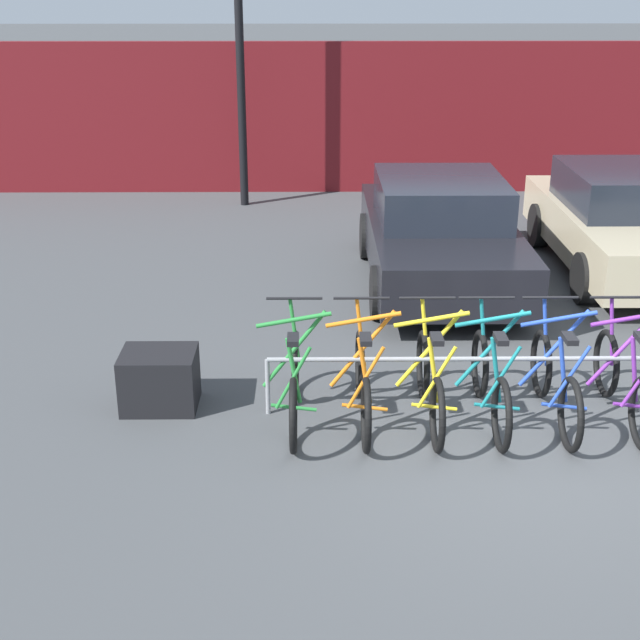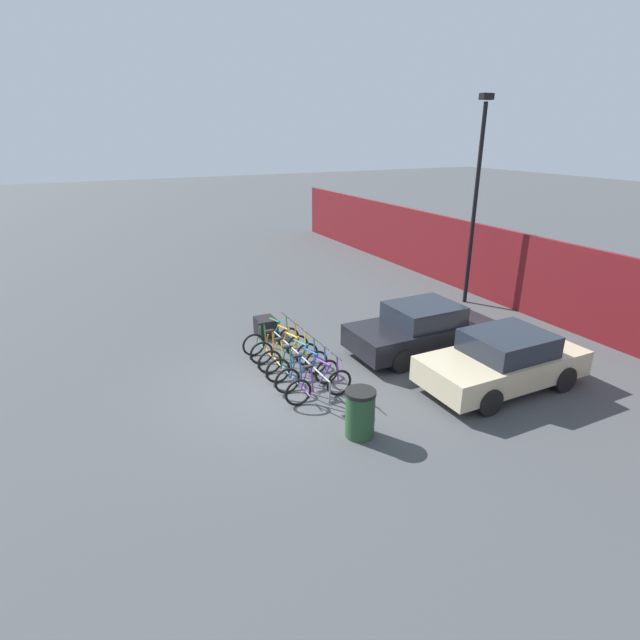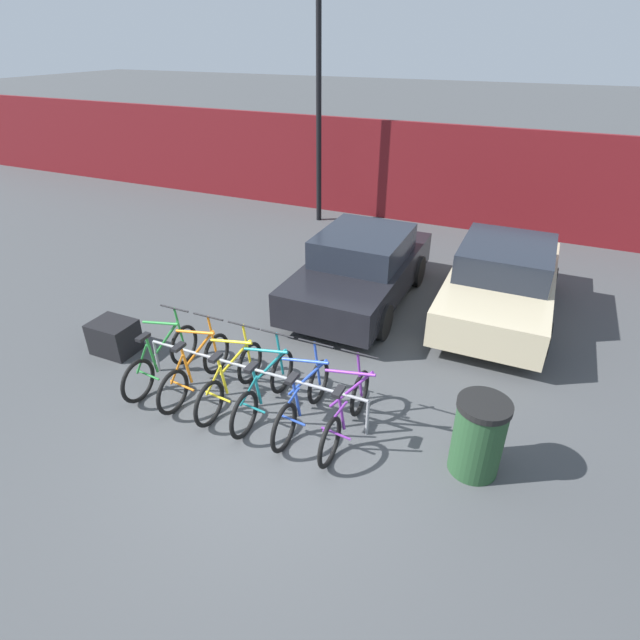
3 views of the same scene
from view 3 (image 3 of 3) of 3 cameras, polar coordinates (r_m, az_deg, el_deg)
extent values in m
plane|color=#424447|center=(6.78, -5.45, -13.78)|extent=(120.00, 120.00, 0.00)
cube|color=maroon|center=(14.32, 13.83, 15.63)|extent=(36.00, 0.16, 2.67)
cylinder|color=gray|center=(7.16, -7.84, -5.53)|extent=(3.51, 0.04, 0.04)
cylinder|color=gray|center=(8.25, -18.18, -3.95)|extent=(0.04, 0.04, 0.55)
cylinder|color=gray|center=(6.72, 5.44, -11.06)|extent=(0.04, 0.04, 0.55)
torus|color=black|center=(7.68, -20.06, -6.56)|extent=(0.06, 0.66, 0.66)
torus|color=black|center=(8.30, -15.28, -2.77)|extent=(0.06, 0.66, 0.66)
cylinder|color=#288438|center=(7.91, -17.20, -2.11)|extent=(0.60, 0.04, 0.76)
cylinder|color=#288438|center=(7.72, -17.79, -0.34)|extent=(0.68, 0.04, 0.16)
cylinder|color=#288438|center=(7.74, -18.70, -3.67)|extent=(0.14, 0.04, 0.63)
cylinder|color=#288438|center=(7.61, -19.70, -4.25)|extent=(0.32, 0.03, 0.58)
cylinder|color=#288438|center=(7.81, -19.06, -5.95)|extent=(0.40, 0.03, 0.08)
cylinder|color=#288438|center=(8.10, -15.78, -0.86)|extent=(0.12, 0.04, 0.69)
cylinder|color=black|center=(7.90, -16.33, 1.28)|extent=(0.52, 0.03, 0.03)
cube|color=black|center=(7.51, -19.57, -1.85)|extent=(0.10, 0.22, 0.05)
torus|color=black|center=(7.31, -16.46, -7.91)|extent=(0.06, 0.66, 0.66)
torus|color=black|center=(7.96, -11.76, -3.81)|extent=(0.06, 0.66, 0.66)
cylinder|color=orange|center=(7.55, -13.58, -3.18)|extent=(0.60, 0.04, 0.76)
cylinder|color=orange|center=(7.35, -14.11, -1.36)|extent=(0.68, 0.04, 0.16)
cylinder|color=orange|center=(7.37, -15.07, -4.85)|extent=(0.14, 0.04, 0.63)
cylinder|color=orange|center=(7.24, -16.05, -5.49)|extent=(0.32, 0.03, 0.58)
cylinder|color=orange|center=(7.44, -15.47, -7.23)|extent=(0.40, 0.03, 0.08)
cylinder|color=orange|center=(7.75, -12.19, -1.84)|extent=(0.12, 0.04, 0.69)
cylinder|color=black|center=(7.54, -12.67, 0.37)|extent=(0.52, 0.03, 0.03)
cube|color=black|center=(7.13, -15.87, -2.98)|extent=(0.10, 0.22, 0.05)
torus|color=black|center=(6.99, -12.53, -9.33)|extent=(0.06, 0.66, 0.66)
torus|color=black|center=(7.66, -8.00, -4.90)|extent=(0.06, 0.66, 0.66)
cylinder|color=yellow|center=(7.23, -9.69, -4.32)|extent=(0.60, 0.04, 0.76)
cylinder|color=yellow|center=(7.03, -10.14, -2.44)|extent=(0.68, 0.04, 0.16)
cylinder|color=yellow|center=(7.04, -11.14, -6.10)|extent=(0.14, 0.04, 0.63)
cylinder|color=yellow|center=(6.90, -12.09, -6.81)|extent=(0.32, 0.03, 0.58)
cylinder|color=yellow|center=(7.12, -11.58, -8.58)|extent=(0.40, 0.03, 0.08)
cylinder|color=yellow|center=(7.44, -8.35, -2.89)|extent=(0.12, 0.04, 0.69)
cylinder|color=black|center=(7.22, -8.74, -0.62)|extent=(0.52, 0.03, 0.03)
cube|color=black|center=(6.79, -11.85, -4.19)|extent=(0.10, 0.22, 0.05)
torus|color=black|center=(6.72, -8.66, -10.67)|extent=(0.06, 0.66, 0.66)
torus|color=black|center=(7.42, -4.36, -5.94)|extent=(0.06, 0.66, 0.66)
cylinder|color=#197A7F|center=(6.98, -5.89, -5.41)|extent=(0.60, 0.04, 0.76)
cylinder|color=#197A7F|center=(6.77, -6.24, -3.50)|extent=(0.68, 0.04, 0.16)
cylinder|color=#197A7F|center=(6.78, -7.27, -7.30)|extent=(0.14, 0.04, 0.63)
cylinder|color=#197A7F|center=(6.64, -8.17, -8.07)|extent=(0.32, 0.03, 0.58)
cylinder|color=#197A7F|center=(6.86, -7.75, -9.86)|extent=(0.40, 0.03, 0.08)
cylinder|color=#197A7F|center=(7.20, -4.62, -3.89)|extent=(0.12, 0.04, 0.69)
cylinder|color=black|center=(6.97, -4.91, -1.57)|extent=(0.52, 0.03, 0.03)
cube|color=black|center=(6.52, -7.88, -5.36)|extent=(0.10, 0.22, 0.05)
torus|color=black|center=(6.48, -4.12, -12.17)|extent=(0.06, 0.66, 0.66)
torus|color=black|center=(7.20, -0.18, -7.10)|extent=(0.06, 0.66, 0.66)
cylinder|color=#284CB7|center=(6.75, -1.49, -6.63)|extent=(0.60, 0.04, 0.76)
cylinder|color=#284CB7|center=(6.53, -1.72, -4.70)|extent=(0.68, 0.04, 0.16)
cylinder|color=#284CB7|center=(6.55, -2.77, -8.65)|extent=(0.14, 0.04, 0.63)
cylinder|color=#284CB7|center=(6.39, -3.59, -9.48)|extent=(0.32, 0.03, 0.58)
cylinder|color=#284CB7|center=(6.63, -3.29, -11.29)|extent=(0.40, 0.03, 0.08)
cylinder|color=#284CB7|center=(6.97, -0.33, -5.02)|extent=(0.12, 0.04, 0.69)
cylinder|color=black|center=(6.74, -0.48, -2.66)|extent=(0.52, 0.03, 0.03)
cube|color=black|center=(6.27, -3.23, -6.70)|extent=(0.10, 0.22, 0.05)
torus|color=black|center=(6.28, 1.12, -13.80)|extent=(0.06, 0.66, 0.66)
torus|color=black|center=(7.02, 4.56, -8.35)|extent=(0.06, 0.66, 0.66)
cylinder|color=#752D99|center=(6.55, 3.54, -7.98)|extent=(0.60, 0.04, 0.76)
cylinder|color=#752D99|center=(6.32, 3.45, -6.03)|extent=(0.68, 0.04, 0.16)
cylinder|color=#752D99|center=(6.34, 2.40, -10.11)|extent=(0.14, 0.04, 0.63)
cylinder|color=#752D99|center=(6.19, 1.70, -11.03)|extent=(0.32, 0.03, 0.58)
cylinder|color=#752D99|center=(6.43, 1.84, -12.83)|extent=(0.40, 0.03, 0.08)
cylinder|color=#752D99|center=(6.78, 4.55, -6.26)|extent=(0.12, 0.04, 0.69)
cylinder|color=black|center=(6.54, 4.55, -3.88)|extent=(0.52, 0.03, 0.03)
cube|color=black|center=(6.06, 2.14, -8.17)|extent=(0.10, 0.22, 0.05)
cube|color=black|center=(9.85, 4.64, 5.20)|extent=(1.80, 4.05, 0.62)
cube|color=#1E232D|center=(9.71, 4.99, 8.48)|extent=(1.58, 1.86, 0.52)
cylinder|color=black|center=(11.23, 2.57, 7.11)|extent=(0.20, 0.64, 0.64)
cylinder|color=black|center=(10.77, 11.06, 5.53)|extent=(0.20, 0.64, 0.64)
cylinder|color=black|center=(9.29, -2.91, 1.98)|extent=(0.20, 0.64, 0.64)
cylinder|color=black|center=(8.73, 7.15, -0.20)|extent=(0.20, 0.64, 0.64)
cube|color=#C1B28E|center=(9.86, 19.89, 3.46)|extent=(1.80, 4.11, 0.62)
cube|color=#1E232D|center=(9.74, 20.53, 6.70)|extent=(1.58, 1.89, 0.52)
cylinder|color=black|center=(11.12, 16.08, 5.68)|extent=(0.20, 0.64, 0.64)
cylinder|color=black|center=(11.06, 24.76, 3.88)|extent=(0.20, 0.64, 0.64)
cylinder|color=black|center=(8.99, 13.37, 0.11)|extent=(0.20, 0.64, 0.64)
cylinder|color=black|center=(8.92, 24.09, -2.16)|extent=(0.20, 0.64, 0.64)
cylinder|color=black|center=(14.00, -0.14, 24.62)|extent=(0.14, 0.14, 6.75)
cylinder|color=#234728|center=(6.39, 17.58, -12.86)|extent=(0.60, 0.60, 0.95)
cylinder|color=black|center=(6.06, 18.32, -9.25)|extent=(0.63, 0.63, 0.08)
cube|color=black|center=(9.00, -22.45, -1.80)|extent=(0.70, 0.56, 0.55)
camera|label=1|loc=(5.33, -90.04, -9.47)|focal=50.00mm
camera|label=2|loc=(7.47, 114.69, -3.00)|focal=28.00mm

